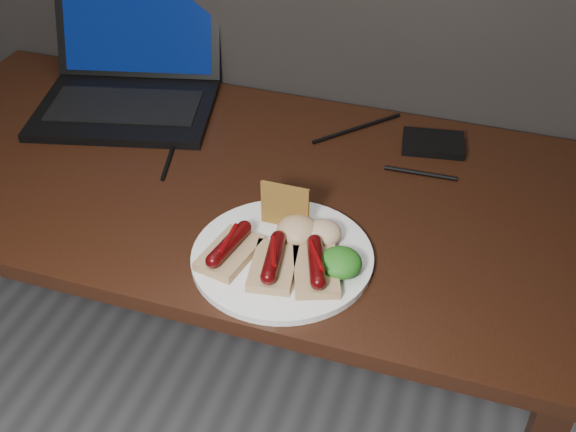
# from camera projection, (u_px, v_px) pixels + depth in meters

# --- Properties ---
(desk) EXTENTS (1.40, 0.70, 0.75)m
(desk) POSITION_uv_depth(u_px,v_px,m) (222.00, 212.00, 1.45)
(desk) COLOR black
(desk) RESTS_ON ground
(laptop) EXTENTS (0.45, 0.44, 0.25)m
(laptop) POSITION_uv_depth(u_px,v_px,m) (130.00, 79.00, 1.59)
(laptop) COLOR black
(laptop) RESTS_ON desk
(hard_drive) EXTENTS (0.14, 0.11, 0.02)m
(hard_drive) POSITION_uv_depth(u_px,v_px,m) (433.00, 143.00, 1.47)
(hard_drive) COLOR black
(hard_drive) RESTS_ON desk
(desk_cables) EXTENTS (0.85, 0.39, 0.01)m
(desk_cables) POSITION_uv_depth(u_px,v_px,m) (244.00, 140.00, 1.49)
(desk_cables) COLOR black
(desk_cables) RESTS_ON desk
(plate) EXTENTS (0.33, 0.33, 0.01)m
(plate) POSITION_uv_depth(u_px,v_px,m) (282.00, 257.00, 1.20)
(plate) COLOR white
(plate) RESTS_ON desk
(bread_sausage_left) EXTENTS (0.09, 0.13, 0.04)m
(bread_sausage_left) POSITION_uv_depth(u_px,v_px,m) (229.00, 249.00, 1.18)
(bread_sausage_left) COLOR tan
(bread_sausage_left) RESTS_ON plate
(bread_sausage_center) EXTENTS (0.09, 0.12, 0.04)m
(bread_sausage_center) POSITION_uv_depth(u_px,v_px,m) (273.00, 262.00, 1.15)
(bread_sausage_center) COLOR tan
(bread_sausage_center) RESTS_ON plate
(bread_sausage_right) EXTENTS (0.11, 0.13, 0.04)m
(bread_sausage_right) POSITION_uv_depth(u_px,v_px,m) (316.00, 267.00, 1.14)
(bread_sausage_right) COLOR tan
(bread_sausage_right) RESTS_ON plate
(crispbread) EXTENTS (0.09, 0.01, 0.08)m
(crispbread) POSITION_uv_depth(u_px,v_px,m) (285.00, 206.00, 1.23)
(crispbread) COLOR olive
(crispbread) RESTS_ON plate
(salad_greens) EXTENTS (0.07, 0.07, 0.04)m
(salad_greens) POSITION_uv_depth(u_px,v_px,m) (340.00, 263.00, 1.15)
(salad_greens) COLOR #1E5B12
(salad_greens) RESTS_ON plate
(salsa_mound) EXTENTS (0.07, 0.07, 0.04)m
(salsa_mound) POSITION_uv_depth(u_px,v_px,m) (298.00, 230.00, 1.21)
(salsa_mound) COLOR maroon
(salsa_mound) RESTS_ON plate
(coleslaw_mound) EXTENTS (0.06, 0.06, 0.04)m
(coleslaw_mound) POSITION_uv_depth(u_px,v_px,m) (323.00, 233.00, 1.21)
(coleslaw_mound) COLOR beige
(coleslaw_mound) RESTS_ON plate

